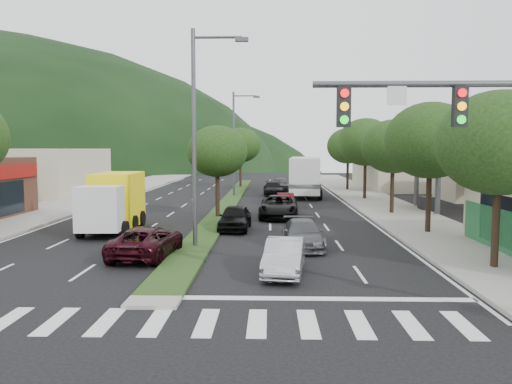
{
  "coord_description": "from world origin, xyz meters",
  "views": [
    {
      "loc": [
        3.48,
        -14.86,
        4.62
      ],
      "look_at": [
        2.74,
        11.67,
        2.3
      ],
      "focal_mm": 35.0,
      "sensor_mm": 36.0,
      "label": 1
    }
  ],
  "objects_px": {
    "streetlight_mid": "(236,138)",
    "box_truck": "(115,204)",
    "streetlight_near": "(198,127)",
    "car_queue_a": "(235,218)",
    "car_queue_d": "(279,207)",
    "tree_r_d": "(366,142)",
    "tree_r_a": "(499,143)",
    "tree_r_b": "(430,141)",
    "car_queue_e": "(281,184)",
    "traffic_signal": "(481,147)",
    "suv_maroon": "(147,241)",
    "tree_med_near": "(217,151)",
    "car_queue_b": "(303,234)",
    "tree_r_e": "(348,146)",
    "car_queue_f": "(273,189)",
    "motorhome": "(305,176)",
    "car_queue_c": "(286,201)",
    "tree_r_c": "(393,147)",
    "sedan_silver": "(284,257)",
    "tree_med_far": "(240,145)"
  },
  "relations": [
    {
      "from": "streetlight_near",
      "to": "traffic_signal",
      "type": "bearing_deg",
      "value": -47.23
    },
    {
      "from": "streetlight_mid",
      "to": "tree_med_near",
      "type": "bearing_deg",
      "value": -90.78
    },
    {
      "from": "tree_r_b",
      "to": "tree_r_c",
      "type": "relative_size",
      "value": 1.07
    },
    {
      "from": "tree_r_d",
      "to": "car_queue_a",
      "type": "relative_size",
      "value": 1.73
    },
    {
      "from": "suv_maroon",
      "to": "car_queue_e",
      "type": "distance_m",
      "value": 33.72
    },
    {
      "from": "car_queue_a",
      "to": "car_queue_d",
      "type": "distance_m",
      "value": 5.62
    },
    {
      "from": "tree_r_b",
      "to": "car_queue_e",
      "type": "distance_m",
      "value": 28.38
    },
    {
      "from": "tree_r_a",
      "to": "box_truck",
      "type": "distance_m",
      "value": 19.68
    },
    {
      "from": "sedan_silver",
      "to": "suv_maroon",
      "type": "height_order",
      "value": "suv_maroon"
    },
    {
      "from": "tree_r_a",
      "to": "streetlight_near",
      "type": "distance_m",
      "value": 12.48
    },
    {
      "from": "tree_r_b",
      "to": "car_queue_f",
      "type": "distance_m",
      "value": 23.95
    },
    {
      "from": "tree_r_d",
      "to": "car_queue_a",
      "type": "height_order",
      "value": "tree_r_d"
    },
    {
      "from": "tree_med_near",
      "to": "car_queue_e",
      "type": "bearing_deg",
      "value": 77.48
    },
    {
      "from": "car_queue_b",
      "to": "tree_r_e",
      "type": "bearing_deg",
      "value": 75.44
    },
    {
      "from": "tree_r_c",
      "to": "car_queue_f",
      "type": "height_order",
      "value": "tree_r_c"
    },
    {
      "from": "traffic_signal",
      "to": "tree_r_c",
      "type": "bearing_deg",
      "value": 82.15
    },
    {
      "from": "tree_med_far",
      "to": "car_queue_e",
      "type": "xyz_separation_m",
      "value": [
        4.68,
        -4.92,
        -4.25
      ]
    },
    {
      "from": "tree_r_b",
      "to": "car_queue_e",
      "type": "relative_size",
      "value": 1.55
    },
    {
      "from": "tree_med_far",
      "to": "motorhome",
      "type": "xyz_separation_m",
      "value": [
        6.9,
        -10.66,
        -3.01
      ]
    },
    {
      "from": "tree_r_c",
      "to": "sedan_silver",
      "type": "xyz_separation_m",
      "value": [
        -7.98,
        -16.74,
        -4.11
      ]
    },
    {
      "from": "car_queue_e",
      "to": "box_truck",
      "type": "bearing_deg",
      "value": -110.7
    },
    {
      "from": "car_queue_f",
      "to": "suv_maroon",
      "type": "bearing_deg",
      "value": -102.95
    },
    {
      "from": "suv_maroon",
      "to": "car_queue_f",
      "type": "bearing_deg",
      "value": -96.33
    },
    {
      "from": "traffic_signal",
      "to": "box_truck",
      "type": "height_order",
      "value": "traffic_signal"
    },
    {
      "from": "car_queue_d",
      "to": "tree_r_e",
      "type": "bearing_deg",
      "value": 72.42
    },
    {
      "from": "tree_r_d",
      "to": "tree_med_near",
      "type": "distance_m",
      "value": 16.99
    },
    {
      "from": "car_queue_d",
      "to": "car_queue_e",
      "type": "distance_m",
      "value": 20.91
    },
    {
      "from": "traffic_signal",
      "to": "streetlight_mid",
      "type": "xyz_separation_m",
      "value": [
        -8.82,
        34.54,
        0.94
      ]
    },
    {
      "from": "car_queue_b",
      "to": "tree_med_far",
      "type": "bearing_deg",
      "value": 95.79
    },
    {
      "from": "suv_maroon",
      "to": "car_queue_a",
      "type": "height_order",
      "value": "car_queue_a"
    },
    {
      "from": "streetlight_near",
      "to": "suv_maroon",
      "type": "height_order",
      "value": "streetlight_near"
    },
    {
      "from": "car_queue_c",
      "to": "tree_r_d",
      "type": "bearing_deg",
      "value": 42.6
    },
    {
      "from": "streetlight_mid",
      "to": "motorhome",
      "type": "xyz_separation_m",
      "value": [
        6.69,
        0.34,
        -3.59
      ]
    },
    {
      "from": "tree_r_a",
      "to": "tree_r_d",
      "type": "bearing_deg",
      "value": 90.0
    },
    {
      "from": "car_queue_a",
      "to": "car_queue_f",
      "type": "distance_m",
      "value": 21.03
    },
    {
      "from": "car_queue_b",
      "to": "car_queue_f",
      "type": "xyz_separation_m",
      "value": [
        -1.2,
        25.91,
        0.04
      ]
    },
    {
      "from": "suv_maroon",
      "to": "car_queue_a",
      "type": "relative_size",
      "value": 1.16
    },
    {
      "from": "traffic_signal",
      "to": "suv_maroon",
      "type": "distance_m",
      "value": 13.74
    },
    {
      "from": "car_queue_b",
      "to": "car_queue_e",
      "type": "relative_size",
      "value": 0.98
    },
    {
      "from": "streetlight_near",
      "to": "streetlight_mid",
      "type": "relative_size",
      "value": 1.0
    },
    {
      "from": "car_queue_f",
      "to": "motorhome",
      "type": "distance_m",
      "value": 3.44
    },
    {
      "from": "tree_r_d",
      "to": "car_queue_c",
      "type": "bearing_deg",
      "value": -136.99
    },
    {
      "from": "car_queue_c",
      "to": "motorhome",
      "type": "height_order",
      "value": "motorhome"
    },
    {
      "from": "tree_r_e",
      "to": "streetlight_near",
      "type": "xyz_separation_m",
      "value": [
        -11.79,
        -32.0,
        0.69
      ]
    },
    {
      "from": "streetlight_near",
      "to": "car_queue_d",
      "type": "distance_m",
      "value": 11.91
    },
    {
      "from": "tree_r_e",
      "to": "tree_med_near",
      "type": "height_order",
      "value": "tree_r_e"
    },
    {
      "from": "tree_r_d",
      "to": "tree_r_a",
      "type": "bearing_deg",
      "value": -90.0
    },
    {
      "from": "tree_r_d",
      "to": "box_truck",
      "type": "distance_m",
      "value": 24.63
    },
    {
      "from": "sedan_silver",
      "to": "car_queue_d",
      "type": "distance_m",
      "value": 14.92
    },
    {
      "from": "streetlight_mid",
      "to": "box_truck",
      "type": "bearing_deg",
      "value": -105.21
    }
  ]
}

